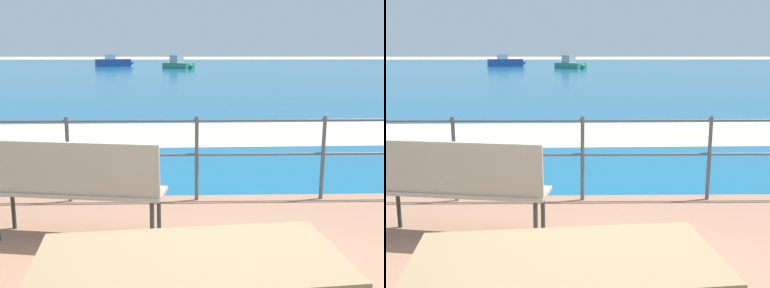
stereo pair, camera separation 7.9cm
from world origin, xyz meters
The scene contains 7 objects.
sea_water centered at (0.00, 40.00, 0.01)m, with size 90.00×90.00×0.01m, color #145B84.
beach_strip centered at (0.00, 7.07, 0.01)m, with size 54.00×2.90×0.01m, color beige.
picnic_table centered at (-0.16, -0.64, 0.63)m, with size 1.63×1.59×0.74m.
park_bench centered at (-1.16, 1.25, 0.63)m, with size 1.66×0.66×0.96m.
railing_fence centered at (0.00, 2.43, 0.69)m, with size 5.94×0.04×0.99m.
boat_near centered at (-0.12, 42.56, 0.43)m, with size 3.25×3.00×1.28m.
boat_mid centered at (-7.19, 48.27, 0.49)m, with size 4.37×2.30×1.35m.
Camera 2 is at (-0.14, -2.74, 1.79)m, focal length 42.96 mm.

